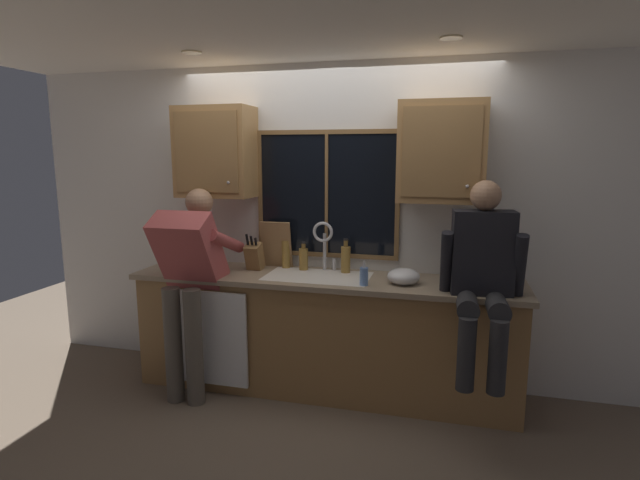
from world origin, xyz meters
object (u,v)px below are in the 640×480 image
at_px(person_standing, 189,273).
at_px(cutting_board, 276,245).
at_px(mixing_bowl, 404,276).
at_px(bottle_green_glass, 304,258).
at_px(knife_block, 254,257).
at_px(bottle_tall_clear, 286,253).
at_px(bottle_amber_small, 346,259).
at_px(person_sitting_on_counter, 483,270).
at_px(soap_dispenser, 364,276).

distance_m(person_standing, cutting_board, 0.75).
distance_m(mixing_bowl, bottle_green_glass, 0.86).
height_order(knife_block, bottle_tall_clear, knife_block).
xyz_separation_m(bottle_green_glass, bottle_amber_small, (0.35, -0.01, 0.02)).
distance_m(person_sitting_on_counter, mixing_bowl, 0.58).
xyz_separation_m(knife_block, bottle_tall_clear, (0.22, 0.13, 0.01)).
distance_m(person_standing, person_sitting_on_counter, 2.10).
relative_size(mixing_bowl, bottle_tall_clear, 0.79).
distance_m(person_sitting_on_counter, soap_dispenser, 0.81).
xyz_separation_m(bottle_tall_clear, bottle_amber_small, (0.51, -0.04, -0.01)).
xyz_separation_m(person_sitting_on_counter, soap_dispenser, (-0.80, 0.09, -0.11)).
relative_size(cutting_board, bottle_green_glass, 1.70).
distance_m(cutting_board, mixing_bowl, 1.11).
bearing_deg(bottle_tall_clear, cutting_board, -178.93).
bearing_deg(person_standing, person_sitting_on_counter, 1.61).
distance_m(soap_dispenser, bottle_tall_clear, 0.81).
height_order(person_sitting_on_counter, bottle_green_glass, person_sitting_on_counter).
height_order(knife_block, mixing_bowl, knife_block).
distance_m(person_standing, bottle_amber_small, 1.20).
bearing_deg(cutting_board, person_standing, -132.91).
bearing_deg(mixing_bowl, bottle_amber_small, 154.68).
relative_size(bottle_green_glass, bottle_amber_small, 0.85).
height_order(person_standing, bottle_amber_small, person_standing).
relative_size(person_standing, knife_block, 4.93).
bearing_deg(bottle_green_glass, bottle_tall_clear, 168.04).
bearing_deg(cutting_board, person_sitting_on_counter, -16.77).
relative_size(mixing_bowl, bottle_green_glass, 1.03).
relative_size(person_standing, mixing_bowl, 6.74).
bearing_deg(person_standing, bottle_amber_small, 24.53).
distance_m(person_standing, bottle_tall_clear, 0.80).
xyz_separation_m(mixing_bowl, soap_dispenser, (-0.27, -0.12, 0.02)).
bearing_deg(bottle_tall_clear, person_sitting_on_counter, -17.68).
height_order(knife_block, bottle_amber_small, knife_block).
bearing_deg(bottle_tall_clear, bottle_green_glass, -11.96).
bearing_deg(mixing_bowl, soap_dispenser, -155.99).
relative_size(soap_dispenser, bottle_amber_small, 0.67).
distance_m(cutting_board, bottle_tall_clear, 0.11).
relative_size(knife_block, cutting_board, 0.82).
distance_m(mixing_bowl, soap_dispenser, 0.30).
bearing_deg(bottle_green_glass, knife_block, -165.61).
relative_size(bottle_green_glass, bottle_tall_clear, 0.77).
bearing_deg(bottle_tall_clear, knife_block, -149.31).
xyz_separation_m(cutting_board, mixing_bowl, (1.07, -0.26, -0.14)).
height_order(mixing_bowl, soap_dispenser, soap_dispenser).
relative_size(soap_dispenser, bottle_tall_clear, 0.61).
relative_size(mixing_bowl, soap_dispenser, 1.30).
xyz_separation_m(cutting_board, soap_dispenser, (0.80, -0.39, -0.12)).
distance_m(knife_block, cutting_board, 0.21).
bearing_deg(bottle_tall_clear, mixing_bowl, -15.12).
bearing_deg(soap_dispenser, bottle_amber_small, 120.63).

